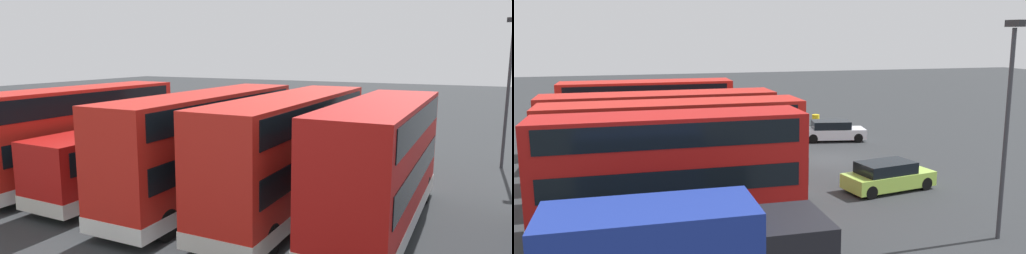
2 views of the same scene
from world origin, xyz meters
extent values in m
plane|color=#2D3033|center=(0.00, 0.00, 0.00)|extent=(140.00, 140.00, 0.00)
cube|color=#B71411|center=(-9.14, 10.00, 2.45)|extent=(2.58, 10.22, 4.20)
cube|color=silver|center=(-9.14, 10.00, 0.62)|extent=(2.62, 10.26, 0.55)
cube|color=black|center=(-9.14, 10.00, 2.25)|extent=(2.64, 9.42, 0.90)
cube|color=black|center=(-9.14, 10.00, 3.95)|extent=(2.64, 9.42, 0.90)
cube|color=black|center=(-9.15, 4.86, 2.25)|extent=(2.25, 0.07, 1.10)
cylinder|color=black|center=(-8.02, 6.29, 0.55)|extent=(0.30, 1.10, 1.10)
cylinder|color=black|center=(-10.27, 6.30, 0.55)|extent=(0.30, 1.10, 1.10)
cylinder|color=black|center=(-8.00, 13.70, 0.55)|extent=(0.30, 1.10, 1.10)
cylinder|color=black|center=(-10.25, 13.71, 0.55)|extent=(0.30, 1.10, 1.10)
cube|color=red|center=(-5.55, 9.55, 2.45)|extent=(2.56, 11.59, 4.20)
cube|color=silver|center=(-5.55, 9.55, 0.62)|extent=(2.60, 11.63, 0.55)
cube|color=black|center=(-5.55, 9.55, 2.25)|extent=(2.62, 10.79, 0.90)
cube|color=black|center=(-5.55, 9.55, 3.95)|extent=(2.62, 10.79, 0.90)
cube|color=black|center=(-5.55, 3.73, 2.25)|extent=(2.25, 0.06, 1.10)
cylinder|color=black|center=(-4.42, 5.16, 0.55)|extent=(0.30, 1.10, 1.10)
cylinder|color=black|center=(-6.67, 5.15, 0.55)|extent=(0.30, 1.10, 1.10)
cylinder|color=black|center=(-4.43, 13.95, 0.55)|extent=(0.30, 1.10, 1.10)
cylinder|color=black|center=(-6.68, 13.95, 0.55)|extent=(0.30, 1.10, 1.10)
cube|color=red|center=(-1.89, 9.92, 2.45)|extent=(2.70, 11.76, 4.20)
cube|color=silver|center=(-1.89, 9.92, 0.62)|extent=(2.74, 11.80, 0.55)
cube|color=black|center=(-1.89, 9.92, 2.25)|extent=(2.75, 10.96, 0.90)
cube|color=black|center=(-1.89, 9.92, 3.95)|extent=(2.75, 10.96, 0.90)
cube|color=black|center=(-1.81, 4.02, 2.25)|extent=(2.25, 0.09, 1.10)
cylinder|color=black|center=(-0.71, 5.47, 0.55)|extent=(0.31, 1.10, 1.10)
cylinder|color=black|center=(-2.96, 5.44, 0.55)|extent=(0.31, 1.10, 1.10)
cylinder|color=black|center=(-0.82, 14.40, 0.55)|extent=(0.31, 1.10, 1.10)
cylinder|color=black|center=(-3.07, 14.37, 0.55)|extent=(0.31, 1.10, 1.10)
cube|color=#B71411|center=(1.92, 9.98, 1.65)|extent=(2.64, 10.68, 2.60)
cube|color=silver|center=(1.92, 9.98, 0.62)|extent=(2.68, 10.72, 0.55)
cube|color=black|center=(1.92, 9.98, 2.25)|extent=(2.69, 9.88, 0.90)
cube|color=black|center=(1.87, 4.62, 2.25)|extent=(2.25, 0.08, 1.10)
cylinder|color=black|center=(3.01, 6.04, 0.55)|extent=(0.31, 1.10, 1.10)
cylinder|color=black|center=(0.76, 6.06, 0.55)|extent=(0.31, 1.10, 1.10)
cylinder|color=black|center=(3.07, 13.90, 0.55)|extent=(0.31, 1.10, 1.10)
cylinder|color=black|center=(0.82, 13.92, 0.55)|extent=(0.31, 1.10, 1.10)
cube|color=red|center=(5.19, 10.29, 2.45)|extent=(2.62, 10.70, 4.20)
cube|color=silver|center=(5.19, 10.29, 0.62)|extent=(2.66, 10.74, 0.55)
cube|color=black|center=(5.19, 10.29, 2.25)|extent=(2.67, 9.90, 0.90)
cube|color=black|center=(5.19, 10.29, 3.95)|extent=(2.67, 9.90, 0.90)
cube|color=black|center=(5.16, 4.91, 2.25)|extent=(2.25, 0.07, 1.10)
cylinder|color=black|center=(6.29, 6.34, 0.55)|extent=(0.31, 1.10, 1.10)
cylinder|color=black|center=(4.04, 6.35, 0.55)|extent=(0.31, 1.10, 1.10)
cylinder|color=black|center=(6.34, 14.22, 0.55)|extent=(0.31, 1.10, 1.10)
cylinder|color=black|center=(4.09, 14.24, 0.55)|extent=(0.31, 1.10, 1.10)
cube|color=red|center=(8.98, 9.60, 1.65)|extent=(2.75, 10.89, 2.60)
cube|color=silver|center=(8.98, 9.60, 0.62)|extent=(2.79, 10.93, 0.55)
cube|color=black|center=(8.98, 9.60, 2.25)|extent=(2.79, 10.09, 0.90)
cube|color=black|center=(9.08, 4.14, 2.25)|extent=(2.25, 0.10, 1.10)
cylinder|color=black|center=(10.18, 5.60, 0.55)|extent=(0.32, 1.11, 1.10)
cylinder|color=black|center=(7.93, 5.55, 0.55)|extent=(0.32, 1.11, 1.10)
cylinder|color=black|center=(10.03, 13.64, 0.55)|extent=(0.32, 1.11, 1.10)
cylinder|color=black|center=(7.78, 13.60, 0.55)|extent=(0.32, 1.11, 1.10)
cube|color=black|center=(-15.82, 7.36, 1.50)|extent=(2.51, 2.01, 2.20)
cube|color=silver|center=(5.10, -2.53, 0.53)|extent=(2.59, 4.65, 0.70)
cube|color=black|center=(5.14, -2.33, 1.15)|extent=(2.10, 2.90, 0.55)
cylinder|color=black|center=(5.59, -4.25, 0.32)|extent=(0.34, 0.67, 0.64)
cylinder|color=black|center=(4.01, -3.95, 0.32)|extent=(0.34, 0.67, 0.64)
cylinder|color=black|center=(6.18, -1.11, 0.32)|extent=(0.34, 0.67, 0.64)
cylinder|color=black|center=(4.61, -0.81, 0.32)|extent=(0.34, 0.67, 0.64)
cube|color=#A5D14C|center=(-6.71, -0.58, 0.53)|extent=(2.58, 4.73, 0.70)
cube|color=black|center=(-6.75, -0.39, 1.15)|extent=(2.10, 2.94, 0.55)
cylinder|color=black|center=(-5.63, -2.05, 0.32)|extent=(0.33, 0.67, 0.64)
cylinder|color=black|center=(-7.20, -2.34, 0.32)|extent=(0.33, 0.67, 0.64)
cylinder|color=black|center=(-6.22, 1.17, 0.32)|extent=(0.33, 0.67, 0.64)
cylinder|color=black|center=(-7.80, 0.88, 0.32)|extent=(0.33, 0.67, 0.64)
cylinder|color=#38383D|center=(-13.31, -1.61, 3.87)|extent=(0.16, 0.16, 7.75)
cube|color=#262628|center=(-13.31, -1.61, 7.90)|extent=(0.70, 0.30, 0.24)
cylinder|color=yellow|center=(10.96, -3.36, 0.47)|extent=(0.60, 0.60, 0.95)
camera|label=1|loc=(-12.20, 25.68, 6.19)|focal=31.57mm
camera|label=2|loc=(-28.83, 11.52, 7.57)|focal=36.60mm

